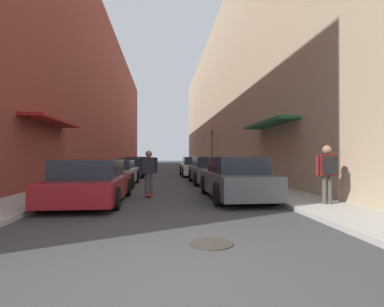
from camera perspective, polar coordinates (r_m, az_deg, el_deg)
The scene contains 18 objects.
ground at distance 25.92m, azimuth -5.41°, elevation -3.62°, with size 124.13×124.13×0.00m, color #38383A.
curb_strip_left at distance 31.82m, azimuth -13.05°, elevation -2.91°, with size 1.80×56.42×0.12m.
curb_strip_right at distance 31.84m, azimuth 2.18°, elevation -2.92°, with size 1.80×56.42×0.12m.
building_row_left at distance 32.80m, azimuth -18.13°, elevation 9.65°, with size 4.90×56.42×14.35m.
building_row_right at distance 32.88m, azimuth 7.27°, elevation 10.11°, with size 4.90×56.42×14.92m.
parked_car_left_0 at distance 9.69m, azimuth -18.62°, elevation -5.21°, with size 2.07×4.52×1.32m.
parked_car_left_1 at distance 14.83m, azimuth -14.34°, elevation -3.64°, with size 1.96×4.36×1.23m.
parked_car_left_2 at distance 20.53m, azimuth -11.57°, elevation -2.71°, with size 1.91×4.10×1.30m.
parked_car_left_3 at distance 26.30m, azimuth -10.23°, elevation -2.13°, with size 2.08×4.63×1.36m.
parked_car_left_4 at distance 32.16m, azimuth -9.42°, elevation -1.90°, with size 1.97×4.14×1.29m.
parked_car_left_5 at distance 38.04m, azimuth -8.94°, elevation -1.71°, with size 1.90×4.77×1.19m.
parked_car_right_0 at distance 10.10m, azimuth 8.19°, elevation -4.79°, with size 1.86×4.51×1.40m.
parked_car_right_1 at distance 15.73m, azimuth 3.40°, elevation -3.26°, with size 1.96×4.30×1.39m.
parked_car_right_2 at distance 21.36m, azimuth 0.42°, elevation -2.55°, with size 1.90×4.65×1.36m.
skateboarder at distance 10.70m, azimuth -8.24°, elevation -2.80°, with size 0.62×0.78×1.63m.
manhole_cover at distance 5.09m, azimuth 3.71°, elevation -16.76°, with size 0.70×0.70×0.02m.
traffic_light at distance 28.59m, azimuth 3.83°, elevation 1.53°, with size 0.16×0.22×3.76m.
pedestrian at distance 8.98m, azimuth 24.41°, elevation -2.42°, with size 0.64×0.35×1.60m.
Camera 1 is at (-0.08, -3.31, 1.44)m, focal length 28.00 mm.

